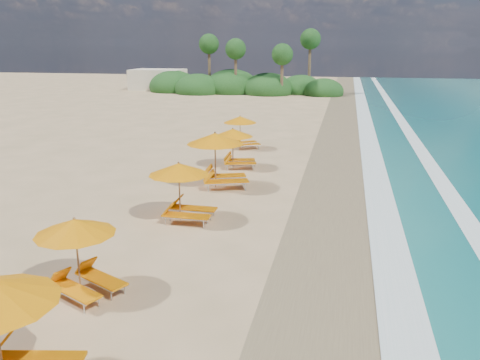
% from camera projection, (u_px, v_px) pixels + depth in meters
% --- Properties ---
extents(ground, '(160.00, 160.00, 0.00)m').
position_uv_depth(ground, '(240.00, 209.00, 19.57)').
color(ground, tan).
rests_on(ground, ground).
extents(wet_sand, '(4.00, 160.00, 0.01)m').
position_uv_depth(wet_sand, '(343.00, 216.00, 18.76)').
color(wet_sand, '#8C7A53').
rests_on(wet_sand, ground).
extents(surf_foam, '(4.00, 160.00, 0.01)m').
position_uv_depth(surf_foam, '(417.00, 221.00, 18.20)').
color(surf_foam, white).
rests_on(surf_foam, ground).
extents(station_0, '(2.92, 2.80, 2.42)m').
position_uv_depth(station_0, '(7.00, 330.00, 8.94)').
color(station_0, olive).
rests_on(station_0, ground).
extents(station_1, '(2.77, 2.76, 2.10)m').
position_uv_depth(station_1, '(81.00, 252.00, 12.67)').
color(station_1, olive).
rests_on(station_1, ground).
extents(station_2, '(2.41, 2.23, 2.24)m').
position_uv_depth(station_2, '(184.00, 188.00, 18.00)').
color(station_2, olive).
rests_on(station_2, ground).
extents(station_3, '(3.30, 3.24, 2.58)m').
position_uv_depth(station_3, '(220.00, 156.00, 22.17)').
color(station_3, olive).
rests_on(station_3, ground).
extents(station_4, '(2.67, 2.59, 2.13)m').
position_uv_depth(station_4, '(236.00, 145.00, 25.75)').
color(station_4, olive).
rests_on(station_4, ground).
extents(station_5, '(2.77, 2.77, 2.08)m').
position_uv_depth(station_5, '(243.00, 130.00, 30.46)').
color(station_5, olive).
rests_on(station_5, ground).
extents(treeline, '(25.80, 8.80, 9.74)m').
position_uv_depth(treeline, '(239.00, 85.00, 64.18)').
color(treeline, '#163D14').
rests_on(treeline, ground).
extents(beach_building, '(7.00, 5.00, 2.80)m').
position_uv_depth(beach_building, '(158.00, 80.00, 68.85)').
color(beach_building, beige).
rests_on(beach_building, ground).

